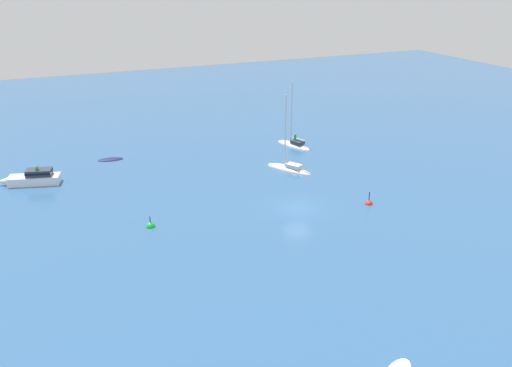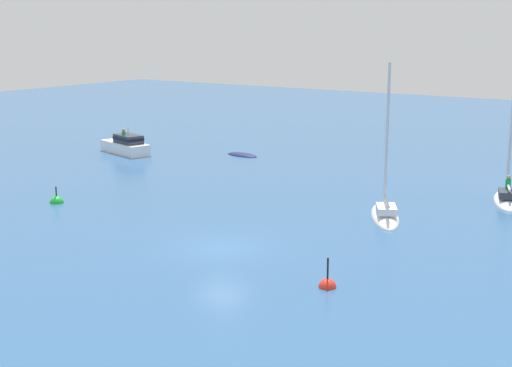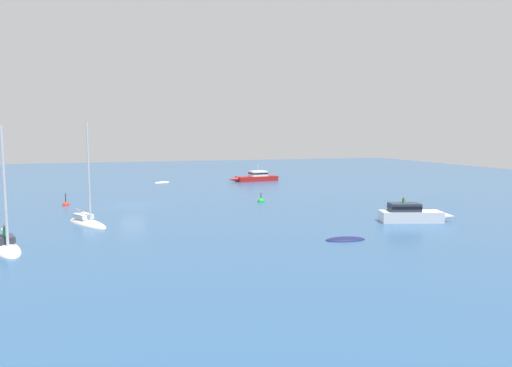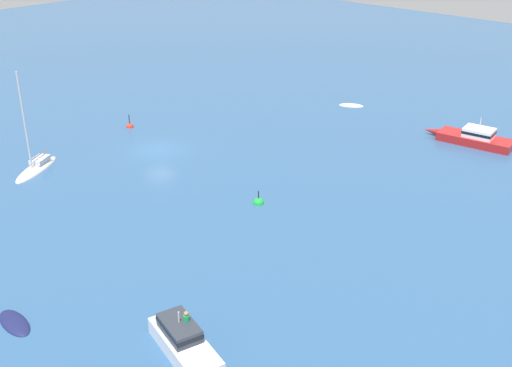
{
  "view_description": "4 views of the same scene",
  "coord_description": "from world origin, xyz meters",
  "px_view_note": "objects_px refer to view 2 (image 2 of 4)",
  "views": [
    {
      "loc": [
        -42.34,
        22.99,
        21.82
      ],
      "look_at": [
        1.75,
        3.62,
        2.52
      ],
      "focal_mm": 38.43,
      "sensor_mm": 36.0,
      "label": 1
    },
    {
      "loc": [
        -27.47,
        -20.63,
        10.7
      ],
      "look_at": [
        9.05,
        4.16,
        1.09
      ],
      "focal_mm": 51.69,
      "sensor_mm": 36.0,
      "label": 2
    },
    {
      "loc": [
        51.03,
        -1.7,
        7.62
      ],
      "look_at": [
        -1.93,
        14.48,
        1.68
      ],
      "focal_mm": 32.57,
      "sensor_mm": 36.0,
      "label": 3
    },
    {
      "loc": [
        33.27,
        42.9,
        21.59
      ],
      "look_at": [
        0.54,
        12.52,
        0.77
      ],
      "focal_mm": 44.62,
      "sensor_mm": 36.0,
      "label": 4
    }
  ],
  "objects_px": {
    "channel_buoy": "(57,203)",
    "mooring_buoy": "(327,287)",
    "rib": "(242,156)",
    "yacht": "(385,214)",
    "motor_cruiser": "(124,145)",
    "sloop": "(507,198)"
  },
  "relations": [
    {
      "from": "sloop",
      "to": "yacht",
      "type": "height_order",
      "value": "yacht"
    },
    {
      "from": "channel_buoy",
      "to": "mooring_buoy",
      "type": "bearing_deg",
      "value": -100.02
    },
    {
      "from": "rib",
      "to": "channel_buoy",
      "type": "relative_size",
      "value": 2.17
    },
    {
      "from": "motor_cruiser",
      "to": "rib",
      "type": "bearing_deg",
      "value": -136.58
    },
    {
      "from": "motor_cruiser",
      "to": "channel_buoy",
      "type": "relative_size",
      "value": 4.62
    },
    {
      "from": "channel_buoy",
      "to": "motor_cruiser",
      "type": "bearing_deg",
      "value": 30.67
    },
    {
      "from": "rib",
      "to": "sloop",
      "type": "height_order",
      "value": "sloop"
    },
    {
      "from": "yacht",
      "to": "motor_cruiser",
      "type": "bearing_deg",
      "value": 46.16
    },
    {
      "from": "channel_buoy",
      "to": "yacht",
      "type": "bearing_deg",
      "value": -65.8
    },
    {
      "from": "channel_buoy",
      "to": "rib",
      "type": "bearing_deg",
      "value": 0.29
    },
    {
      "from": "mooring_buoy",
      "to": "motor_cruiser",
      "type": "bearing_deg",
      "value": 57.69
    },
    {
      "from": "motor_cruiser",
      "to": "sloop",
      "type": "bearing_deg",
      "value": -162.94
    },
    {
      "from": "sloop",
      "to": "yacht",
      "type": "distance_m",
      "value": 8.97
    },
    {
      "from": "rib",
      "to": "yacht",
      "type": "bearing_deg",
      "value": 153.13
    },
    {
      "from": "yacht",
      "to": "mooring_buoy",
      "type": "bearing_deg",
      "value": 164.0
    },
    {
      "from": "rib",
      "to": "sloop",
      "type": "distance_m",
      "value": 23.07
    },
    {
      "from": "rib",
      "to": "motor_cruiser",
      "type": "bearing_deg",
      "value": 33.47
    },
    {
      "from": "rib",
      "to": "yacht",
      "type": "xyz_separation_m",
      "value": [
        -11.68,
        -18.12,
        0.17
      ]
    },
    {
      "from": "rib",
      "to": "mooring_buoy",
      "type": "distance_m",
      "value": 31.4
    },
    {
      "from": "sloop",
      "to": "mooring_buoy",
      "type": "relative_size",
      "value": 5.19
    },
    {
      "from": "rib",
      "to": "mooring_buoy",
      "type": "height_order",
      "value": "mooring_buoy"
    },
    {
      "from": "motor_cruiser",
      "to": "rib",
      "type": "distance_m",
      "value": 10.04
    }
  ]
}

